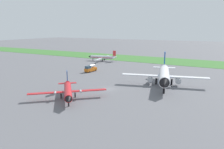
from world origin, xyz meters
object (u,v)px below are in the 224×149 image
Objects in this scene: airplane_midfield_jet at (164,75)px; airplane_taxiing_turboprop at (102,57)px; airplane_foreground_turboprop at (68,90)px; fuel_truck_near_gate at (91,68)px.

airplane_midfield_jet reaches higher than airplane_taxiing_turboprop.
airplane_midfield_jet is 1.67× the size of airplane_foreground_turboprop.
airplane_foreground_turboprop reaches higher than airplane_taxiing_turboprop.
airplane_taxiing_turboprop is at bearing 162.09° from airplane_foreground_turboprop.
airplane_taxiing_turboprop is 32.86m from fuel_truck_near_gate.
airplane_midfield_jet is at bearing 102.51° from airplane_foreground_turboprop.
fuel_truck_near_gate is at bearing 100.48° from airplane_taxiing_turboprop.
airplane_taxiing_turboprop is 3.29× the size of fuel_truck_near_gate.
airplane_foreground_turboprop is 38.68m from fuel_truck_near_gate.
fuel_truck_near_gate is at bearing 163.63° from airplane_foreground_turboprop.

